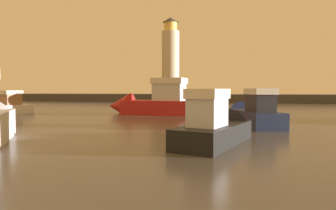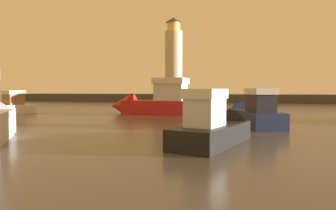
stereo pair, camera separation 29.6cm
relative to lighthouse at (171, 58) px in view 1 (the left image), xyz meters
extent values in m
plane|color=#4C4742|center=(7.09, -30.40, -9.01)|extent=(220.00, 220.00, 0.00)
cube|color=#423F3D|center=(7.09, 0.00, -8.22)|extent=(82.32, 6.51, 1.58)
cylinder|color=beige|center=(0.00, 0.00, -1.00)|extent=(3.56, 3.56, 12.86)
cylinder|color=#F2CC59|center=(0.00, 0.00, 6.33)|extent=(2.67, 2.67, 1.80)
cone|color=#33383D|center=(0.00, 0.00, 7.74)|extent=(3.20, 3.20, 1.03)
cube|color=silver|center=(-9.21, -35.46, -8.54)|extent=(2.98, 5.12, 0.95)
cube|color=#8C6647|center=(-9.11, -35.07, -7.53)|extent=(1.67, 1.96, 1.07)
cube|color=silver|center=(-9.11, -35.07, -6.81)|extent=(1.84, 2.16, 0.37)
cube|color=#B21E1E|center=(5.53, -32.25, -8.31)|extent=(7.53, 3.65, 1.41)
cone|color=#B21E1E|center=(1.25, -31.71, -8.24)|extent=(2.80, 2.95, 2.66)
cube|color=silver|center=(6.70, -32.40, -6.79)|extent=(3.11, 2.44, 1.64)
cube|color=silver|center=(6.70, -32.40, -5.68)|extent=(3.42, 2.69, 0.57)
cube|color=#1E284C|center=(14.30, -40.12, -8.49)|extent=(3.80, 6.34, 1.05)
cone|color=#1E284C|center=(13.22, -36.77, -8.43)|extent=(2.45, 2.37, 1.98)
cube|color=#232328|center=(14.63, -41.13, -7.40)|extent=(1.89, 2.40, 1.11)
cube|color=silver|center=(14.63, -41.13, -6.65)|extent=(2.08, 2.64, 0.39)
cube|color=black|center=(12.12, -47.90, -8.56)|extent=(3.48, 5.67, 0.90)
cone|color=black|center=(13.05, -44.89, -8.52)|extent=(2.35, 2.27, 1.91)
cube|color=silver|center=(11.88, -48.67, -7.52)|extent=(1.72, 2.03, 1.19)
cube|color=silver|center=(11.88, -48.67, -6.72)|extent=(1.89, 2.24, 0.42)
camera|label=1|loc=(13.01, -61.75, -6.55)|focal=32.64mm
camera|label=2|loc=(13.30, -61.69, -6.55)|focal=32.64mm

